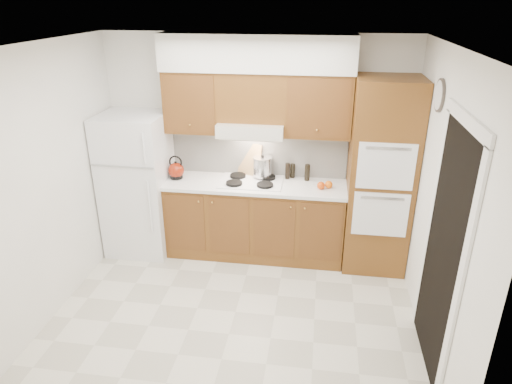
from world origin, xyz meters
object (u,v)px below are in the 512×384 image
kettle (176,170)px  stock_pot (262,167)px  oven_cabinet (380,177)px  fridge (138,184)px

kettle → stock_pot: size_ratio=0.84×
oven_cabinet → kettle: size_ratio=11.63×
fridge → stock_pot: 1.53m
oven_cabinet → kettle: 2.37m
fridge → kettle: bearing=6.9°
kettle → oven_cabinet: bearing=2.8°
oven_cabinet → fridge: bearing=-179.3°
kettle → fridge: bearing=-169.8°
fridge → stock_pot: bearing=8.3°
fridge → kettle: size_ratio=9.09×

